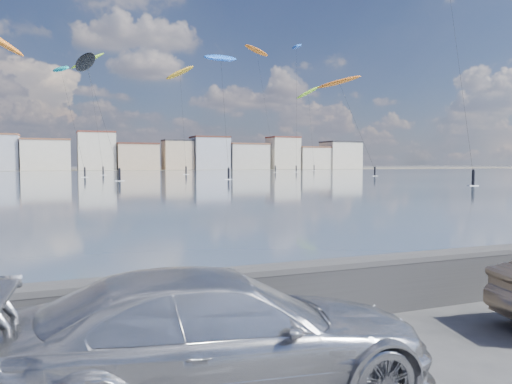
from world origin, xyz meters
TOP-DOWN VIEW (x-y plane):
  - bay_water at (0.00, 91.50)m, footprint 500.00×177.00m
  - far_shore_strip at (0.00, 200.00)m, footprint 500.00×60.00m
  - seawall at (0.00, 2.70)m, footprint 400.00×0.36m
  - far_buildings at (1.31, 186.00)m, footprint 240.79×13.26m
  - car_silver at (-0.81, 0.59)m, footprint 5.30×2.48m
  - kitesurfer_0 at (83.00, 157.99)m, footprint 10.12×10.64m
  - kitesurfer_1 at (54.76, 89.85)m, footprint 9.62×12.89m
  - kitesurfer_2 at (2.28, 83.88)m, footprint 6.88×16.76m
  - kitesurfer_8 at (65.14, 131.59)m, footprint 7.99×12.58m
  - kitesurfer_12 at (27.11, 121.35)m, footprint 8.01×15.54m
  - kitesurfer_13 at (26.17, 84.62)m, footprint 10.15×17.61m
  - kitesurfer_17 at (-1.33, 106.52)m, footprint 6.78×17.59m
  - kitesurfer_18 at (4.71, 119.18)m, footprint 7.80×11.89m
  - kitesurfer_20 at (55.13, 138.86)m, footprint 8.68×17.08m

SIDE VIEW (x-z plane):
  - bay_water at x=0.00m, z-range 0.01..0.01m
  - far_shore_strip at x=0.00m, z-range 0.01..0.01m
  - seawall at x=0.00m, z-range 0.04..1.12m
  - car_silver at x=-0.81m, z-range 0.00..1.50m
  - far_buildings at x=1.31m, z-range -1.27..13.33m
  - kitesurfer_2 at x=2.28m, z-range 8.65..29.74m
  - kitesurfer_1 at x=54.76m, z-range 9.07..30.95m
  - kitesurfer_17 at x=-1.33m, z-range 9.98..33.38m
  - kitesurfer_13 at x=26.17m, z-range 10.04..33.96m
  - kitesurfer_12 at x=27.11m, z-range 11.05..39.39m
  - kitesurfer_18 at x=4.71m, z-range 11.61..40.59m
  - kitesurfer_0 at x=83.00m, z-range 12.29..43.75m
  - kitesurfer_20 at x=55.13m, z-range 16.96..56.03m
  - kitesurfer_8 at x=65.14m, z-range 17.36..57.15m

